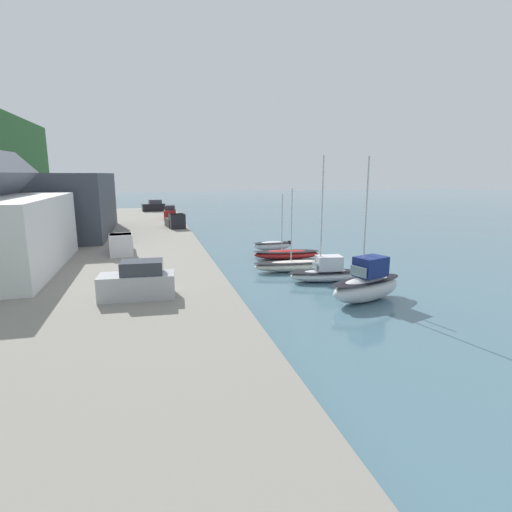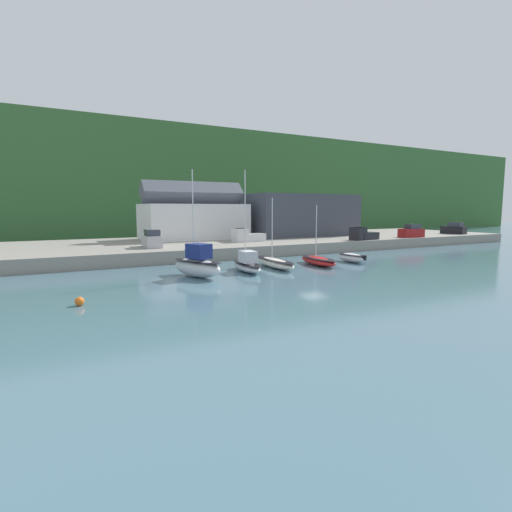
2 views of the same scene
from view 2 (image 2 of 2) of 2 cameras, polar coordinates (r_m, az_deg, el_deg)
The scene contains 16 objects.
ground_plane at distance 39.68m, azimuth 8.27°, elevation -2.17°, with size 320.00×320.00×0.00m, color slate.
hillside_backdrop at distance 111.20m, azimuth -16.99°, elevation 9.43°, with size 240.00×55.68×23.63m.
quay_promenade at distance 59.69m, azimuth -5.48°, elevation 1.57°, with size 104.98×23.65×1.47m.
harbor_clubhouse at distance 62.46m, azimuth -8.90°, elevation 5.35°, with size 15.68×8.78×8.82m.
yacht_club_building at distance 69.75m, azimuth 6.34°, elevation 5.82°, with size 19.32×9.36×7.06m.
moored_boat_0 at distance 36.16m, azimuth -8.39°, elevation -1.21°, with size 3.81×6.32×9.57m.
moored_boat_1 at distance 38.90m, azimuth -1.29°, elevation -1.15°, with size 2.51×5.99×9.84m.
moored_boat_2 at distance 41.68m, azimuth 2.66°, elevation -0.93°, with size 2.50×8.01×7.24m.
moored_boat_3 at distance 43.97m, azimuth 8.84°, elevation -0.63°, with size 3.14×6.96×6.52m.
moored_boat_4 at distance 47.08m, azimuth 13.51°, elevation -0.20°, with size 1.58×4.40×1.03m.
parked_car_0 at distance 69.99m, azimuth 21.34°, elevation 3.26°, with size 4.32×2.10×2.16m.
parked_car_2 at distance 82.80m, azimuth 26.42°, elevation 3.49°, with size 2.35×4.41×2.16m.
parked_car_3 at distance 50.00m, azimuth -14.65°, elevation 2.28°, with size 2.06×4.31×2.16m.
pickup_truck_0 at distance 61.82m, azimuth 14.95°, elevation 3.00°, with size 4.94×2.54×1.90m.
pickup_truck_1 at distance 56.69m, azimuth -1.44°, elevation 2.90°, with size 4.84×2.24×1.90m.
mooring_buoy_0 at distance 27.78m, azimuth -23.90°, elevation -5.94°, with size 0.57×0.57×0.57m.
Camera 2 is at (-23.90, -31.07, 6.13)m, focal length 28.00 mm.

